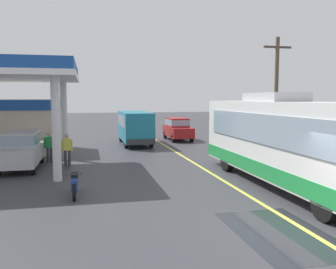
% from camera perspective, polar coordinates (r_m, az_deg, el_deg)
% --- Properties ---
extents(ground, '(120.00, 120.00, 0.00)m').
position_cam_1_polar(ground, '(28.53, -1.50, -1.15)').
color(ground, '#38383D').
extents(lane_divider_stripe, '(0.16, 50.00, 0.01)m').
position_cam_1_polar(lane_divider_stripe, '(23.69, 0.87, -2.57)').
color(lane_divider_stripe, '#D8CC4C').
rests_on(lane_divider_stripe, ground).
extents(wet_puddle_patch, '(2.28, 3.72, 0.01)m').
position_cam_1_polar(wet_puddle_patch, '(9.95, 17.54, -14.75)').
color(wet_puddle_patch, '#26282D').
rests_on(wet_puddle_patch, ground).
extents(coach_bus_main, '(2.60, 11.04, 3.69)m').
position_cam_1_polar(coach_bus_main, '(14.63, 18.42, -1.29)').
color(coach_bus_main, white).
rests_on(coach_bus_main, ground).
extents(car_at_pump, '(1.70, 4.20, 1.82)m').
position_cam_1_polar(car_at_pump, '(18.96, -22.38, -2.03)').
color(car_at_pump, '#B2B2B7').
rests_on(car_at_pump, ground).
extents(minibus_opposing_lane, '(2.04, 6.13, 2.44)m').
position_cam_1_polar(minibus_opposing_lane, '(26.87, -5.32, 1.55)').
color(minibus_opposing_lane, teal).
rests_on(minibus_opposing_lane, ground).
extents(motorcycle_parked_forecourt, '(0.55, 1.80, 0.92)m').
position_cam_1_polar(motorcycle_parked_forecourt, '(13.16, -14.70, -7.59)').
color(motorcycle_parked_forecourt, black).
rests_on(motorcycle_parked_forecourt, ground).
extents(pedestrian_near_pump, '(0.55, 0.22, 1.66)m').
position_cam_1_polar(pedestrian_near_pump, '(18.86, -15.82, -2.10)').
color(pedestrian_near_pump, '#33333F').
rests_on(pedestrian_near_pump, ground).
extents(pedestrian_by_shop, '(0.55, 0.22, 1.66)m').
position_cam_1_polar(pedestrian_by_shop, '(20.24, -18.45, -1.65)').
color(pedestrian_by_shop, '#33333F').
rests_on(pedestrian_by_shop, ground).
extents(car_trailing_behind_bus, '(1.70, 4.20, 1.82)m').
position_cam_1_polar(car_trailing_behind_bus, '(29.64, 1.54, 1.08)').
color(car_trailing_behind_bus, maroon).
rests_on(car_trailing_behind_bus, ground).
extents(utility_pole_roadside, '(1.80, 0.24, 7.14)m').
position_cam_1_polar(utility_pole_roadside, '(22.98, 16.89, 6.29)').
color(utility_pole_roadside, brown).
rests_on(utility_pole_roadside, ground).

